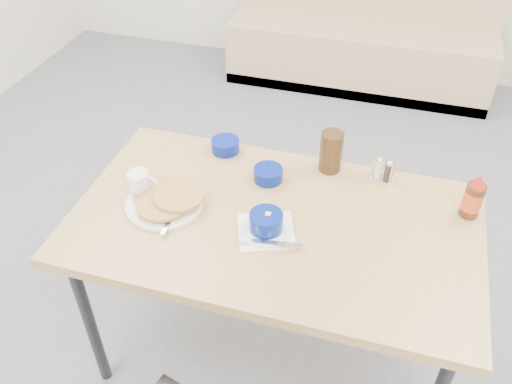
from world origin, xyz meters
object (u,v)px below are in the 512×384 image
(grits_setting, at_px, (266,224))
(creamer_bowl, at_px, (225,146))
(dining_table, at_px, (274,233))
(amber_tumbler, at_px, (331,152))
(coffee_mug, at_px, (140,183))
(butter_bowl, at_px, (268,174))
(syrup_bottle, at_px, (473,198))
(condiment_caddy, at_px, (383,170))
(booth_bench, at_px, (362,36))
(pancake_plate, at_px, (165,201))

(grits_setting, relative_size, creamer_bowl, 2.29)
(grits_setting, bearing_deg, dining_table, 79.27)
(amber_tumbler, bearing_deg, coffee_mug, -152.08)
(creamer_bowl, height_order, butter_bowl, same)
(dining_table, xyz_separation_m, coffee_mug, (-0.50, 0.01, 0.11))
(amber_tumbler, xyz_separation_m, syrup_bottle, (0.51, -0.12, -0.01))
(condiment_caddy, height_order, syrup_bottle, syrup_bottle)
(butter_bowl, bearing_deg, creamer_bowl, 148.69)
(creamer_bowl, xyz_separation_m, condiment_caddy, (0.62, 0.00, 0.01))
(booth_bench, relative_size, amber_tumbler, 11.73)
(pancake_plate, distance_m, syrup_bottle, 1.06)
(butter_bowl, distance_m, syrup_bottle, 0.72)
(coffee_mug, distance_m, syrup_bottle, 1.16)
(creamer_bowl, bearing_deg, butter_bowl, -31.31)
(booth_bench, relative_size, pancake_plate, 6.51)
(dining_table, bearing_deg, amber_tumbler, 69.35)
(butter_bowl, bearing_deg, grits_setting, -75.91)
(booth_bench, xyz_separation_m, syrup_bottle, (0.64, -2.32, 0.49))
(booth_bench, bearing_deg, condiment_caddy, -81.46)
(creamer_bowl, bearing_deg, syrup_bottle, -7.43)
(coffee_mug, distance_m, creamer_bowl, 0.40)
(amber_tumbler, bearing_deg, booth_bench, 93.34)
(grits_setting, xyz_separation_m, butter_bowl, (-0.07, 0.27, -0.01))
(coffee_mug, height_order, syrup_bottle, syrup_bottle)
(coffee_mug, distance_m, grits_setting, 0.50)
(booth_bench, relative_size, creamer_bowl, 16.98)
(coffee_mug, distance_m, amber_tumbler, 0.72)
(butter_bowl, bearing_deg, dining_table, -69.05)
(butter_bowl, relative_size, condiment_caddy, 1.08)
(pancake_plate, relative_size, amber_tumbler, 1.80)
(amber_tumbler, bearing_deg, butter_bowl, -148.07)
(pancake_plate, height_order, creamer_bowl, creamer_bowl)
(dining_table, bearing_deg, grits_setting, -100.73)
(condiment_caddy, bearing_deg, booth_bench, 113.58)
(syrup_bottle, bearing_deg, condiment_caddy, 158.60)
(grits_setting, relative_size, butter_bowl, 2.33)
(syrup_bottle, bearing_deg, coffee_mug, -169.44)
(coffee_mug, xyz_separation_m, syrup_bottle, (1.14, 0.21, 0.03))
(dining_table, distance_m, syrup_bottle, 0.69)
(dining_table, relative_size, coffee_mug, 12.21)
(dining_table, relative_size, pancake_plate, 4.80)
(amber_tumbler, relative_size, syrup_bottle, 0.94)
(creamer_bowl, height_order, amber_tumbler, amber_tumbler)
(pancake_plate, bearing_deg, dining_table, 4.78)
(amber_tumbler, height_order, condiment_caddy, amber_tumbler)
(booth_bench, height_order, syrup_bottle, booth_bench)
(coffee_mug, bearing_deg, creamer_bowl, 57.94)
(grits_setting, xyz_separation_m, condiment_caddy, (0.34, 0.40, 0.00))
(coffee_mug, distance_m, butter_bowl, 0.47)
(pancake_plate, distance_m, amber_tumbler, 0.64)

